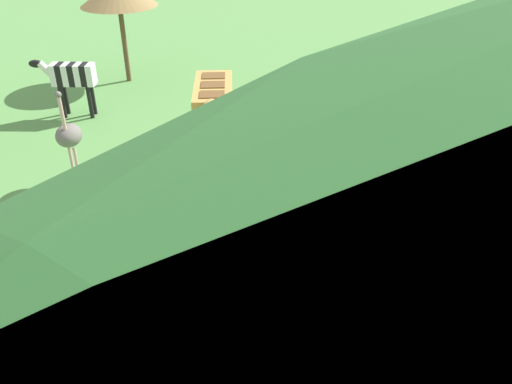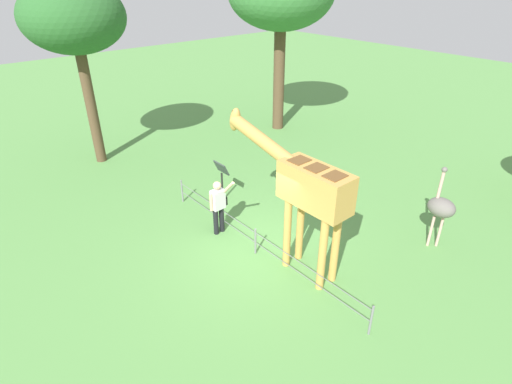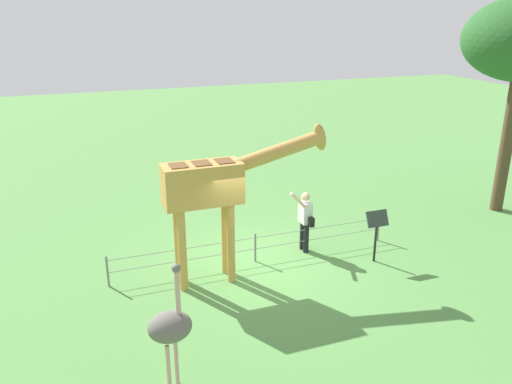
% 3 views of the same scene
% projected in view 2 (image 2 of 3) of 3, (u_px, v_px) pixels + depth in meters
% --- Properties ---
extents(ground_plane, '(60.00, 60.00, 0.00)m').
position_uv_depth(ground_plane, '(263.00, 249.00, 10.70)').
color(ground_plane, '#568E47').
extents(giraffe, '(3.82, 0.71, 3.48)m').
position_uv_depth(giraffe, '(304.00, 186.00, 9.05)').
color(giraffe, '#C69347').
rests_on(giraffe, ground_plane).
extents(visitor, '(0.63, 0.58, 1.71)m').
position_uv_depth(visitor, '(218.00, 204.00, 10.96)').
color(visitor, black).
rests_on(visitor, ground_plane).
extents(ostrich, '(0.70, 0.56, 2.25)m').
position_uv_depth(ostrich, '(441.00, 207.00, 10.28)').
color(ostrich, '#CC9E93').
rests_on(ostrich, ground_plane).
extents(tree_northeast, '(3.34, 3.34, 6.24)m').
position_uv_depth(tree_northeast, '(73.00, 19.00, 13.16)').
color(tree_northeast, brown).
rests_on(tree_northeast, ground_plane).
extents(info_sign, '(0.56, 0.21, 1.32)m').
position_uv_depth(info_sign, '(222.00, 173.00, 12.48)').
color(info_sign, black).
rests_on(info_sign, ground_plane).
extents(wire_fence, '(7.05, 0.05, 0.75)m').
position_uv_depth(wire_fence, '(255.00, 240.00, 10.36)').
color(wire_fence, slate).
rests_on(wire_fence, ground_plane).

